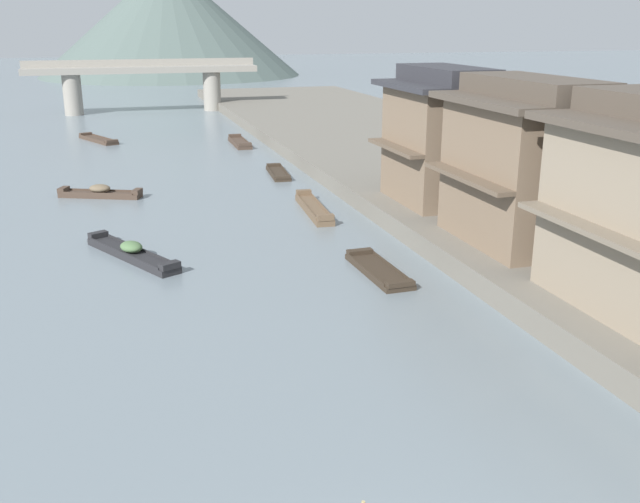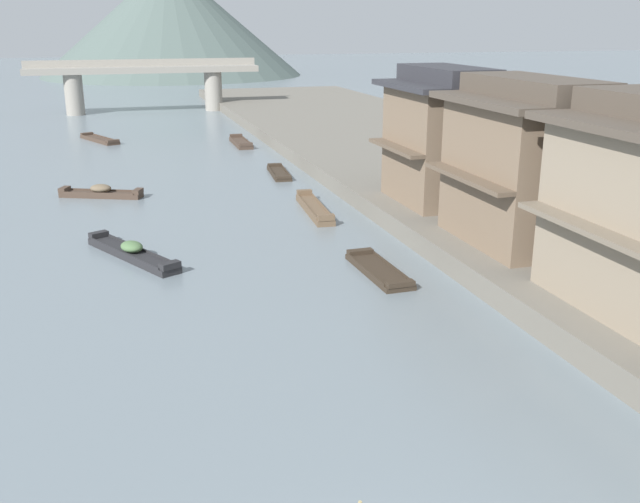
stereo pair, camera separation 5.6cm
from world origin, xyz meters
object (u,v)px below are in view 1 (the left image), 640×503
object	(u,v)px
boat_moored_nearest	(278,173)
stone_bridge	(143,79)
boat_moored_third	(132,253)
boat_midriver_upstream	(314,209)
boat_moored_second	(98,140)
boat_midriver_drifting	(100,193)
house_waterfront_tall	(527,163)
house_waterfront_narrow	(443,136)
boat_upstream_distant	(379,270)
boat_moored_far	(240,143)

from	to	relation	value
boat_moored_nearest	stone_bridge	world-z (taller)	stone_bridge
boat_moored_third	boat_midriver_upstream	distance (m)	10.07
boat_moored_second	stone_bridge	xyz separation A→B (m)	(4.72, 18.12, 3.26)
boat_midriver_drifting	stone_bridge	xyz separation A→B (m)	(4.71, 37.72, 3.15)
boat_moored_second	house_waterfront_tall	bearing A→B (deg)	-66.30
house_waterfront_narrow	boat_moored_second	bearing A→B (deg)	118.36
house_waterfront_tall	boat_midriver_drifting	bearing A→B (deg)	134.56
boat_moored_second	boat_midriver_upstream	size ratio (longest dim) A/B	0.93
boat_upstream_distant	house_waterfront_narrow	world-z (taller)	house_waterfront_narrow
boat_moored_second	house_waterfront_narrow	size ratio (longest dim) A/B	0.83
boat_moored_third	boat_midriver_drifting	xyz separation A→B (m)	(-1.11, 11.13, 0.02)
house_waterfront_tall	stone_bridge	world-z (taller)	house_waterfront_tall
boat_moored_third	boat_moored_far	distance (m)	27.43
boat_midriver_drifting	stone_bridge	distance (m)	38.15
boat_moored_far	house_waterfront_narrow	bearing A→B (deg)	-77.69
boat_midriver_upstream	stone_bridge	bearing A→B (deg)	96.79
boat_moored_far	boat_upstream_distant	size ratio (longest dim) A/B	1.14
house_waterfront_tall	boat_moored_nearest	bearing A→B (deg)	105.32
boat_midriver_upstream	house_waterfront_narrow	xyz separation A→B (m)	(5.44, -2.62, 3.67)
boat_midriver_drifting	house_waterfront_narrow	bearing A→B (deg)	-30.10
boat_moored_second	boat_midriver_drifting	distance (m)	19.61
boat_midriver_drifting	house_waterfront_tall	distance (m)	22.39
boat_moored_third	boat_moored_far	world-z (taller)	boat_moored_third
boat_upstream_distant	boat_moored_far	bearing A→B (deg)	89.08
boat_moored_nearest	boat_moored_second	bearing A→B (deg)	121.99
house_waterfront_narrow	stone_bridge	xyz separation A→B (m)	(-10.68, 46.64, -0.45)
boat_moored_second	boat_midriver_upstream	world-z (taller)	boat_midriver_upstream
boat_moored_third	house_waterfront_narrow	xyz separation A→B (m)	(14.28, 2.21, 3.63)
boat_moored_nearest	house_waterfront_narrow	distance (m)	13.42
boat_moored_third	house_waterfront_tall	bearing A→B (deg)	-17.79
boat_midriver_drifting	house_waterfront_tall	bearing A→B (deg)	-45.44
boat_moored_second	house_waterfront_tall	world-z (taller)	house_waterfront_tall
boat_moored_third	house_waterfront_tall	world-z (taller)	house_waterfront_tall
boat_moored_third	stone_bridge	size ratio (longest dim) A/B	0.24
boat_moored_far	boat_upstream_distant	bearing A→B (deg)	-90.92
boat_moored_nearest	boat_moored_third	world-z (taller)	boat_moored_third
boat_moored_far	stone_bridge	size ratio (longest dim) A/B	0.21
boat_upstream_distant	boat_moored_nearest	bearing A→B (deg)	88.02
boat_moored_second	stone_bridge	size ratio (longest dim) A/B	0.22
house_waterfront_tall	house_waterfront_narrow	xyz separation A→B (m)	(-0.12, 6.83, 0.01)
boat_upstream_distant	stone_bridge	world-z (taller)	stone_bridge
boat_moored_far	boat_midriver_drifting	xyz separation A→B (m)	(-10.22, -14.74, 0.08)
boat_midriver_drifting	boat_moored_nearest	bearing A→B (deg)	15.95
boat_midriver_upstream	house_waterfront_tall	bearing A→B (deg)	-59.54
boat_moored_nearest	house_waterfront_tall	size ratio (longest dim) A/B	0.64
boat_moored_far	boat_midriver_drifting	size ratio (longest dim) A/B	1.10
boat_midriver_drifting	house_waterfront_narrow	distance (m)	18.14
boat_moored_nearest	boat_upstream_distant	world-z (taller)	boat_upstream_distant
boat_midriver_drifting	boat_midriver_upstream	bearing A→B (deg)	-32.33
boat_moored_nearest	house_waterfront_tall	xyz separation A→B (m)	(5.13, -18.72, 3.72)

